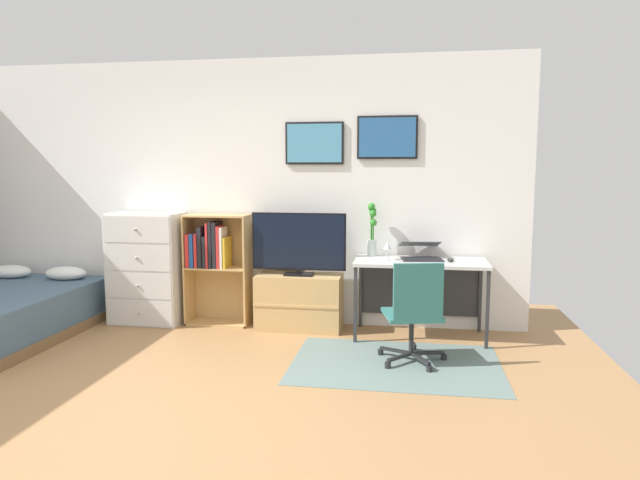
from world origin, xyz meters
TOP-DOWN VIEW (x-y plane):
  - ground_plane at (0.00, 0.00)m, footprint 7.20×7.20m
  - wall_back_with_posters at (0.02, 2.43)m, footprint 6.12×0.09m
  - area_rug at (1.80, 1.27)m, footprint 1.70×1.20m
  - dresser at (-0.79, 2.15)m, footprint 0.74×0.46m
  - bookshelf at (-0.09, 2.22)m, footprint 0.65×0.30m
  - tv_stand at (0.81, 2.17)m, footprint 0.85×0.41m
  - television at (0.81, 2.15)m, footprint 0.94×0.16m
  - desk at (2.00, 2.15)m, footprint 1.23×0.60m
  - office_chair at (1.94, 1.28)m, footprint 0.58×0.57m
  - laptop at (2.00, 2.18)m, footprint 0.43×0.46m
  - computer_mouse at (2.27, 2.05)m, footprint 0.06×0.10m
  - bamboo_vase at (1.53, 2.28)m, footprint 0.09×0.11m
  - wine_glass at (1.69, 2.04)m, footprint 0.07×0.07m

SIDE VIEW (x-z plane):
  - ground_plane at x=0.00m, z-range 0.00..0.00m
  - area_rug at x=1.80m, z-range 0.00..0.01m
  - tv_stand at x=0.81m, z-range 0.00..0.55m
  - office_chair at x=1.94m, z-range 0.03..0.89m
  - dresser at x=-0.79m, z-range 0.00..1.15m
  - desk at x=2.00m, z-range 0.24..0.98m
  - bookshelf at x=-0.09m, z-range 0.12..1.25m
  - computer_mouse at x=2.27m, z-range 0.74..0.77m
  - laptop at x=2.00m, z-range 0.72..0.89m
  - television at x=0.81m, z-range 0.55..1.17m
  - wine_glass at x=1.69m, z-range 0.78..0.96m
  - bamboo_vase at x=1.53m, z-range 0.76..1.28m
  - wall_back_with_posters at x=0.02m, z-range 0.01..2.71m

